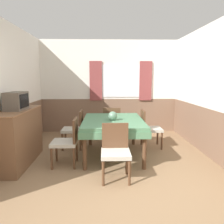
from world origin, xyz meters
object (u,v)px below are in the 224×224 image
Objects in this scene: chair_left_far at (75,128)px; sideboard at (18,137)px; chair_head_window at (111,123)px; tv at (16,101)px; dining_table at (113,125)px; chair_head_near at (115,149)px; vase at (113,116)px; chair_right_far at (149,127)px; chair_left_near at (68,140)px.

chair_left_far is 0.60× the size of sideboard.
tv is at bearing -141.16° from chair_head_window.
dining_table is 1.77m from sideboard.
chair_head_near is 1.83m from sideboard.
dining_table is 1.03m from chair_head_window.
chair_head_near is at bearing -20.19° from sideboard.
vase is at bearing -125.46° from chair_left_far.
chair_right_far is 1.72× the size of tv.
tv is (-1.72, 0.65, 0.68)m from chair_head_near.
chair_right_far and chair_left_near have the same top height.
chair_right_far is (0.82, 0.49, -0.17)m from dining_table.
chair_head_near is at bearing -89.44° from vase.
dining_table is at bearing -90.00° from chair_head_near.
dining_table is 9.18× the size of vase.
dining_table is at bearing 12.04° from tv.
chair_right_far and chair_head_near have the same top height.
vase is at bearing -55.14° from chair_right_far.
sideboard is (-2.54, -0.87, 0.04)m from chair_right_far.
sideboard is (-1.72, -0.39, -0.13)m from dining_table.
chair_left_near is 1.72× the size of tv.
dining_table is at bearing -90.00° from chair_head_window.
sideboard reaches higher than chair_left_near.
tv is 1.76m from vase.
chair_right_far is 1.00× the size of chair_head_near.
tv is (-1.72, -1.39, 0.68)m from chair_head_window.
vase reaches higher than chair_left_near.
chair_head_window is at bearing 39.20° from sideboard.
chair_left_far is 1.00× the size of chair_left_near.
chair_head_near is (0.00, -1.02, -0.17)m from dining_table.
chair_head_window is 1.00× the size of chair_head_near.
chair_right_far is at bearing -118.46° from chair_head_near.
vase is (-0.01, 0.93, 0.36)m from chair_head_near.
chair_head_window is 1.16m from vase.
tv is (-0.90, 0.12, 0.68)m from chair_left_near.
chair_head_near and chair_left_near have the same top height.
tv is at bearing 82.41° from chair_left_near.
chair_left_near is 4.84× the size of vase.
sideboard is 8.05× the size of vase.
sideboard reaches higher than chair_right_far.
tv is (-0.90, -0.85, 0.68)m from chair_left_far.
chair_left_far is at bearing 43.38° from tv.
sideboard reaches higher than chair_head_window.
chair_left_near is 0.91m from sideboard.
chair_right_far is at bearing -59.16° from chair_left_near.
dining_table is at bearing -120.84° from chair_left_far.
sideboard is at bearing -167.37° from dining_table.
chair_head_window is (-0.82, 0.53, 0.00)m from chair_right_far.
chair_left_near is at bearing -6.42° from sideboard.
vase is (0.81, -0.58, 0.36)m from chair_left_far.
chair_head_window is at bearing 89.53° from vase.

